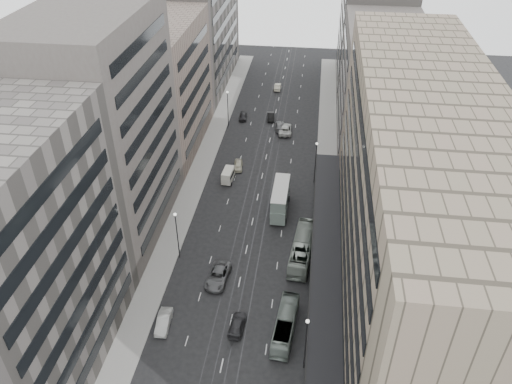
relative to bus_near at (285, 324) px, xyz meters
The scene contains 27 objects.
ground 7.22m from the bus_near, behind, with size 220.00×220.00×0.00m, color black.
sidewalk_right 37.83m from the bus_near, 82.54° to the left, with size 4.00×125.00×0.15m, color gray.
sidewalk_left 42.09m from the bus_near, 116.99° to the left, with size 4.00×125.00×0.15m, color gray.
department_store 21.33m from the bus_near, 29.08° to the left, with size 19.20×60.00×30.00m.
building_right_mid 54.99m from the bus_near, 74.51° to the left, with size 15.00×28.00×24.00m, color #4B4541.
building_right_far 84.20m from the bus_near, 80.03° to the left, with size 15.00×32.00×28.00m, color slate.
building_left_a 32.69m from the bus_near, 164.34° to the right, with size 15.00×28.00×30.00m, color slate.
building_left_b 37.73m from the bus_near, 146.42° to the left, with size 15.00×26.00×34.00m, color #4B4541.
building_left_c 55.29m from the bus_near, 121.87° to the left, with size 15.00×28.00×25.00m, color #6A5C52.
building_left_d 84.95m from the bus_near, 109.90° to the left, with size 15.00×38.00×28.00m, color slate.
lamp_right_near 6.84m from the bus_near, 62.54° to the right, with size 0.44×0.44×8.32m.
lamp_right_far 35.30m from the bus_near, 85.74° to the left, with size 0.44×0.44×8.32m.
lamp_left_near 20.99m from the bus_near, 144.48° to the left, with size 0.44×0.44×8.32m.
lamp_left_far 57.62m from the bus_near, 106.98° to the left, with size 0.44×0.44×8.32m.
bus_near is the anchor object (origin of this frame).
bus_far 14.55m from the bus_near, 84.46° to the left, with size 2.75×11.77×3.28m, color gray.
double_decker 25.48m from the bus_near, 96.42° to the left, with size 2.83×8.93×4.86m.
panel_van 35.83m from the bus_near, 111.45° to the left, with size 2.11×3.93×2.40m.
sedan_1 15.59m from the bus_near, behind, with size 1.58×4.54×1.50m, color #B7B7B3.
sedan_2 12.91m from the bus_near, 141.91° to the left, with size 2.75×5.96×1.66m, color #59595B.
sedan_3 6.16m from the bus_near, behind, with size 1.86×4.57×1.32m, color #242427.
sedan_4 39.88m from the bus_near, 107.46° to the left, with size 1.64×4.08×1.39m, color #BAB59A.
sedan_5 60.15m from the bus_near, 97.55° to the left, with size 1.51×4.32×1.42m, color black.
sedan_6 53.94m from the bus_near, 94.45° to the left, with size 2.73×5.93×1.65m, color silver.
sedan_7 55.58m from the bus_near, 95.64° to the left, with size 2.05×5.04×1.46m, color slate.
sedan_8 60.71m from the bus_near, 103.46° to the left, with size 1.62×4.02×1.37m, color black.
sedan_9 77.08m from the bus_near, 95.87° to the left, with size 1.54×4.42×1.46m, color beige.
Camera 1 is at (8.69, -42.14, 50.80)m, focal length 35.00 mm.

